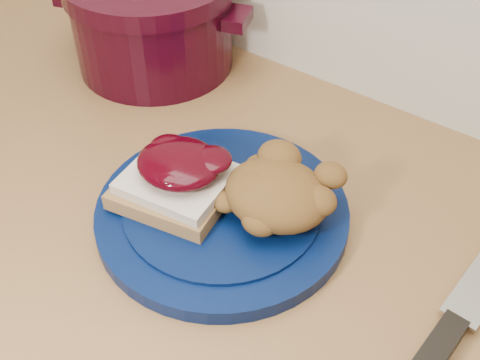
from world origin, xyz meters
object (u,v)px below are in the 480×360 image
Objects in this scene: chef_knife at (448,334)px; pepper_grinder at (183,29)px; plate at (222,213)px; dutch_oven at (153,20)px.

pepper_grinder is (-0.51, 0.22, 0.05)m from chef_knife.
dutch_oven is at bearing 144.28° from plate.
plate is 2.36× the size of pepper_grinder.
plate is 0.91× the size of dutch_oven.
chef_knife is 1.10× the size of dutch_oven.
plate is at bearing -42.56° from pepper_grinder.
pepper_grinder is (0.04, 0.02, -0.01)m from dutch_oven.
pepper_grinder is at bearing 70.26° from chef_knife.
plate is 0.26m from chef_knife.
dutch_oven reaches higher than pepper_grinder.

